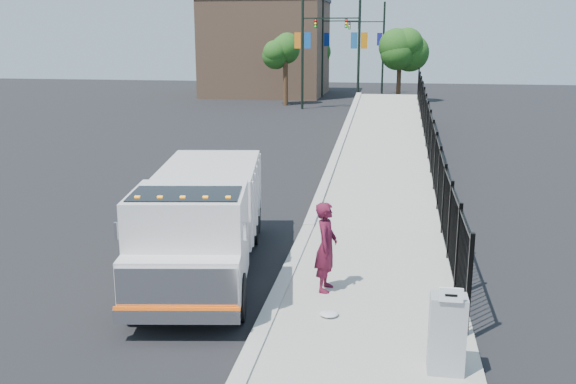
# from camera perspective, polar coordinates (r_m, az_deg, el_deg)

# --- Properties ---
(ground) EXTENTS (120.00, 120.00, 0.00)m
(ground) POSITION_cam_1_polar(r_m,az_deg,el_deg) (13.80, -0.36, -8.30)
(ground) COLOR black
(ground) RESTS_ON ground
(sidewalk) EXTENTS (3.55, 12.00, 0.12)m
(sidewalk) POSITION_cam_1_polar(r_m,az_deg,el_deg) (11.78, 7.43, -12.15)
(sidewalk) COLOR #9E998E
(sidewalk) RESTS_ON ground
(curb) EXTENTS (0.30, 12.00, 0.16)m
(curb) POSITION_cam_1_polar(r_m,az_deg,el_deg) (11.96, -2.00, -11.50)
(curb) COLOR #ADAAA3
(curb) RESTS_ON ground
(ramp) EXTENTS (3.95, 24.06, 3.19)m
(ramp) POSITION_cam_1_polar(r_m,az_deg,el_deg) (29.07, 9.13, 3.34)
(ramp) COLOR #9E998E
(ramp) RESTS_ON ground
(iron_fence) EXTENTS (0.10, 28.00, 1.80)m
(iron_fence) POSITION_cam_1_polar(r_m,az_deg,el_deg) (25.01, 12.40, 3.60)
(iron_fence) COLOR black
(iron_fence) RESTS_ON ground
(truck) EXTENTS (3.24, 7.17, 2.37)m
(truck) POSITION_cam_1_polar(r_m,az_deg,el_deg) (14.14, -7.66, -2.16)
(truck) COLOR black
(truck) RESTS_ON ground
(worker) EXTENTS (0.50, 0.71, 1.84)m
(worker) POSITION_cam_1_polar(r_m,az_deg,el_deg) (12.97, 3.41, -4.88)
(worker) COLOR #511125
(worker) RESTS_ON sidewalk
(utility_cabinet) EXTENTS (0.55, 0.40, 1.25)m
(utility_cabinet) POSITION_cam_1_polar(r_m,az_deg,el_deg) (10.32, 13.95, -12.16)
(utility_cabinet) COLOR gray
(utility_cabinet) RESTS_ON sidewalk
(arrow_sign) EXTENTS (0.35, 0.04, 0.22)m
(arrow_sign) POSITION_cam_1_polar(r_m,az_deg,el_deg) (9.82, 14.30, -8.86)
(arrow_sign) COLOR white
(arrow_sign) RESTS_ON utility_cabinet
(debris) EXTENTS (0.36, 0.36, 0.09)m
(debris) POSITION_cam_1_polar(r_m,az_deg,el_deg) (12.13, 3.65, -10.72)
(debris) COLOR silver
(debris) RESTS_ON sidewalk
(light_pole_0) EXTENTS (3.77, 0.22, 8.00)m
(light_pole_0) POSITION_cam_1_polar(r_m,az_deg,el_deg) (46.18, 1.68, 12.78)
(light_pole_0) COLOR black
(light_pole_0) RESTS_ON ground
(light_pole_1) EXTENTS (3.77, 0.22, 8.00)m
(light_pole_1) POSITION_cam_1_polar(r_m,az_deg,el_deg) (45.75, 5.93, 12.70)
(light_pole_1) COLOR black
(light_pole_1) RESTS_ON ground
(light_pole_2) EXTENTS (3.77, 0.22, 8.00)m
(light_pole_2) POSITION_cam_1_polar(r_m,az_deg,el_deg) (55.53, 3.41, 12.93)
(light_pole_2) COLOR black
(light_pole_2) RESTS_ON ground
(light_pole_3) EXTENTS (3.78, 0.22, 8.00)m
(light_pole_3) POSITION_cam_1_polar(r_m,az_deg,el_deg) (58.89, 8.17, 12.87)
(light_pole_3) COLOR black
(light_pole_3) RESTS_ON ground
(tree_0) EXTENTS (2.23, 2.23, 5.12)m
(tree_0) POSITION_cam_1_polar(r_m,az_deg,el_deg) (48.59, -0.22, 12.30)
(tree_0) COLOR #382314
(tree_0) RESTS_ON ground
(tree_1) EXTENTS (2.70, 2.70, 5.35)m
(tree_1) POSITION_cam_1_polar(r_m,az_deg,el_deg) (51.71, 9.92, 12.24)
(tree_1) COLOR #382314
(tree_1) RESTS_ON ground
(tree_2) EXTENTS (2.47, 2.47, 5.24)m
(tree_2) POSITION_cam_1_polar(r_m,az_deg,el_deg) (61.67, 2.55, 12.63)
(tree_2) COLOR #382314
(tree_2) RESTS_ON ground
(building) EXTENTS (10.00, 10.00, 8.00)m
(building) POSITION_cam_1_polar(r_m,az_deg,el_deg) (57.70, -1.87, 12.62)
(building) COLOR #8C664C
(building) RESTS_ON ground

